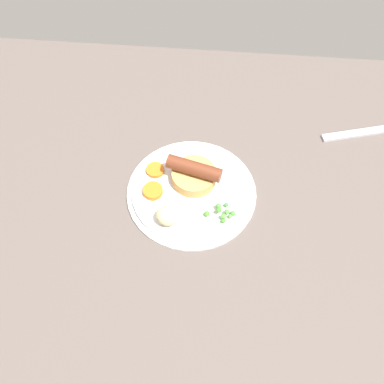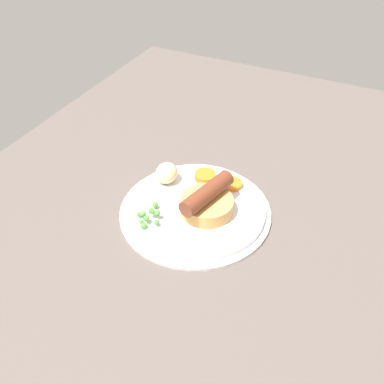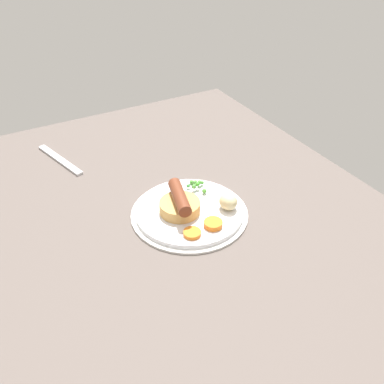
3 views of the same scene
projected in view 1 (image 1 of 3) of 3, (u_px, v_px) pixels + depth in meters
dining_table at (187, 197)px, 79.92cm from camera, size 110.00×80.00×3.00cm
dinner_plate at (191, 192)px, 78.02cm from camera, size 23.67×23.67×1.40cm
sausage_pudding at (194, 174)px, 76.92cm from camera, size 10.23×8.12×4.87cm
pea_pile at (222, 212)px, 73.76cm from camera, size 5.45×4.02×1.80cm
potato_chunk_0 at (167, 216)px, 72.46cm from camera, size 4.18×3.80×3.39cm
carrot_slice_0 at (155, 170)px, 79.23cm from camera, size 4.60×4.60×0.77cm
carrot_slice_4 at (153, 191)px, 76.55cm from camera, size 4.32×4.32×1.08cm
fork at (365, 132)px, 86.13cm from camera, size 17.77×6.38×0.60cm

